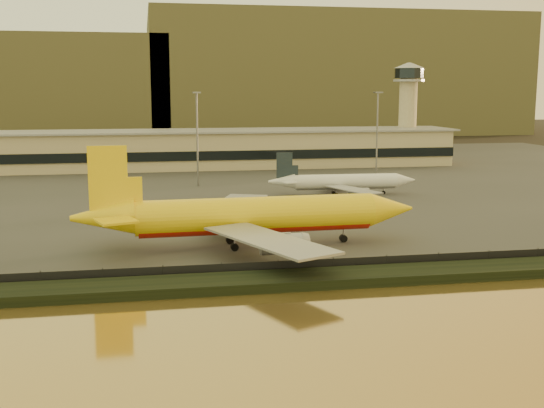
{
  "coord_description": "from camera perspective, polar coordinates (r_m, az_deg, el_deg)",
  "views": [
    {
      "loc": [
        -23.91,
        -104.1,
        26.16
      ],
      "look_at": [
        -2.22,
        12.0,
        6.29
      ],
      "focal_mm": 45.0,
      "sensor_mm": 36.0,
      "label": 1
    }
  ],
  "objects": [
    {
      "name": "gse_vehicle_yellow",
      "position": [
        137.83,
        7.13,
        -1.01
      ],
      "size": [
        4.06,
        2.11,
        1.76
      ],
      "primitive_type": "cube",
      "rotation": [
        0.0,
        0.0,
        -0.09
      ],
      "color": "yellow",
      "rests_on": "tarmac"
    },
    {
      "name": "dhl_cargo_jet",
      "position": [
        113.38,
        -1.84,
        -1.02
      ],
      "size": [
        57.8,
        56.74,
        17.3
      ],
      "rotation": [
        0.0,
        0.0,
        0.03
      ],
      "color": "yellow",
      "rests_on": "tarmac"
    },
    {
      "name": "gse_vehicle_white",
      "position": [
        145.53,
        -8.31,
        -0.5
      ],
      "size": [
        3.67,
        1.74,
        1.63
      ],
      "primitive_type": "cube",
      "rotation": [
        0.0,
        0.0,
        -0.03
      ],
      "color": "silver",
      "rests_on": "tarmac"
    },
    {
      "name": "embankment",
      "position": [
        93.84,
        4.62,
        -6.22
      ],
      "size": [
        320.0,
        7.0,
        1.4
      ],
      "primitive_type": "cube",
      "color": "black",
      "rests_on": "ground"
    },
    {
      "name": "distant_hills",
      "position": [
        444.15,
        -10.33,
        10.07
      ],
      "size": [
        470.0,
        160.0,
        70.0
      ],
      "color": "brown",
      "rests_on": "ground"
    },
    {
      "name": "perimeter_fence",
      "position": [
        97.41,
        4.0,
        -5.26
      ],
      "size": [
        300.0,
        0.05,
        2.2
      ],
      "primitive_type": "cube",
      "color": "black",
      "rests_on": "tarmac"
    },
    {
      "name": "apron_light_masts",
      "position": [
        183.58,
        1.68,
        6.28
      ],
      "size": [
        152.2,
        12.2,
        25.4
      ],
      "color": "slate",
      "rests_on": "tarmac"
    },
    {
      "name": "tarmac",
      "position": [
        202.22,
        -3.71,
        2.13
      ],
      "size": [
        320.0,
        220.0,
        0.2
      ],
      "primitive_type": "cube",
      "color": "#2D2D2D",
      "rests_on": "ground"
    },
    {
      "name": "terminal_building",
      "position": [
        230.71,
        -8.24,
        4.5
      ],
      "size": [
        202.0,
        25.0,
        12.6
      ],
      "color": "tan",
      "rests_on": "tarmac"
    },
    {
      "name": "white_narrowbody_jet",
      "position": [
        170.5,
        5.95,
        1.84
      ],
      "size": [
        37.56,
        36.7,
        10.8
      ],
      "rotation": [
        0.0,
        0.0,
        -0.04
      ],
      "color": "silver",
      "rests_on": "tarmac"
    },
    {
      "name": "ground",
      "position": [
        109.97,
        2.29,
        -4.22
      ],
      "size": [
        900.0,
        900.0,
        0.0
      ],
      "primitive_type": "plane",
      "color": "black",
      "rests_on": "ground"
    },
    {
      "name": "control_tower",
      "position": [
        253.21,
        11.31,
        8.35
      ],
      "size": [
        11.2,
        11.2,
        35.5
      ],
      "color": "tan",
      "rests_on": "tarmac"
    }
  ]
}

